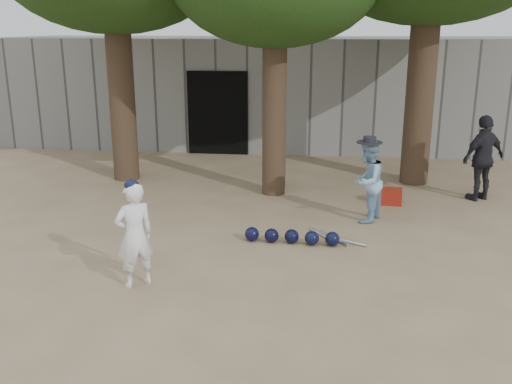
# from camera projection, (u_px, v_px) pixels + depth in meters

# --- Properties ---
(ground) EXTENTS (70.00, 70.00, 0.00)m
(ground) POSITION_uv_depth(u_px,v_px,m) (205.00, 277.00, 7.85)
(ground) COLOR #937C5E
(ground) RESTS_ON ground
(boy_player) EXTENTS (0.62, 0.59, 1.42)m
(boy_player) POSITION_uv_depth(u_px,v_px,m) (135.00, 235.00, 7.41)
(boy_player) COLOR white
(boy_player) RESTS_ON ground
(spectator_blue) EXTENTS (0.79, 0.86, 1.45)m
(spectator_blue) POSITION_uv_depth(u_px,v_px,m) (367.00, 182.00, 9.91)
(spectator_blue) COLOR #88B0D3
(spectator_blue) RESTS_ON ground
(spectator_dark) EXTENTS (1.06, 0.87, 1.69)m
(spectator_dark) POSITION_uv_depth(u_px,v_px,m) (483.00, 158.00, 11.12)
(spectator_dark) COLOR black
(spectator_dark) RESTS_ON ground
(red_bag) EXTENTS (0.45, 0.36, 0.30)m
(red_bag) POSITION_uv_depth(u_px,v_px,m) (391.00, 196.00, 11.04)
(red_bag) COLOR #9D2615
(red_bag) RESTS_ON ground
(back_building) EXTENTS (16.00, 5.24, 3.00)m
(back_building) POSITION_uv_depth(u_px,v_px,m) (271.00, 88.00, 17.29)
(back_building) COLOR gray
(back_building) RESTS_ON ground
(helmet_row) EXTENTS (1.51, 0.30, 0.23)m
(helmet_row) POSITION_uv_depth(u_px,v_px,m) (292.00, 237.00, 9.03)
(helmet_row) COLOR black
(helmet_row) RESTS_ON ground
(bat_pile) EXTENTS (0.92, 0.74, 0.06)m
(bat_pile) POSITION_uv_depth(u_px,v_px,m) (334.00, 238.00, 9.21)
(bat_pile) COLOR silver
(bat_pile) RESTS_ON ground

